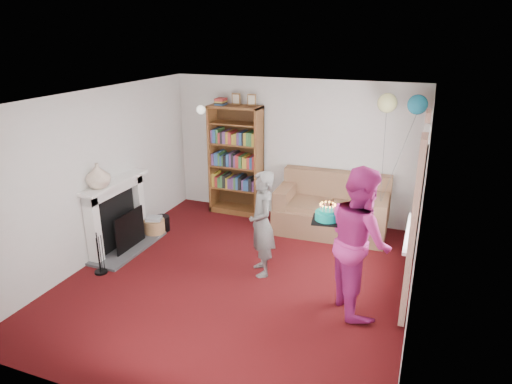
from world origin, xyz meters
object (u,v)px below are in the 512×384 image
at_px(person_magenta, 359,240).
at_px(birthday_cake, 327,216).
at_px(person_striped, 262,224).
at_px(bookcase, 237,161).
at_px(sofa, 332,210).

relative_size(person_magenta, birthday_cake, 5.19).
bearing_deg(person_striped, bookcase, 179.13).
bearing_deg(birthday_cake, bookcase, 133.02).
distance_m(person_striped, birthday_cake, 1.11).
xyz_separation_m(bookcase, sofa, (1.87, -0.23, -0.62)).
bearing_deg(bookcase, person_magenta, -42.56).
height_order(sofa, person_striped, person_striped).
height_order(bookcase, person_magenta, bookcase).
relative_size(bookcase, birthday_cake, 6.30).
bearing_deg(birthday_cake, person_magenta, -4.77).
bearing_deg(bookcase, sofa, -6.94).
distance_m(bookcase, person_striped, 2.40).
distance_m(sofa, person_magenta, 2.39).
distance_m(bookcase, birthday_cake, 3.27).
relative_size(bookcase, person_striped, 1.47).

